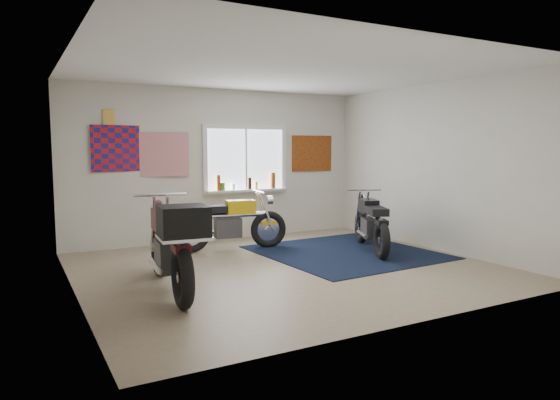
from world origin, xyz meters
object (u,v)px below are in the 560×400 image
navy_rug (346,252)px  maroon_tourer (172,245)px  black_chrome_bike (371,225)px  yellow_triumph (230,224)px

navy_rug → maroon_tourer: maroon_tourer is taller
black_chrome_bike → maroon_tourer: (-3.51, -0.83, 0.15)m
navy_rug → black_chrome_bike: 0.61m
yellow_triumph → maroon_tourer: 2.51m
navy_rug → maroon_tourer: bearing=-163.7°
black_chrome_bike → maroon_tourer: size_ratio=0.82×
navy_rug → black_chrome_bike: size_ratio=1.46×
navy_rug → yellow_triumph: size_ratio=1.36×
navy_rug → black_chrome_bike: (0.44, -0.07, 0.42)m
navy_rug → yellow_triumph: (-1.53, 1.07, 0.42)m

